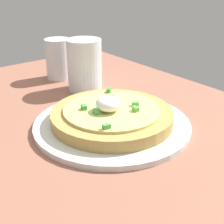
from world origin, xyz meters
TOP-DOWN VIEW (x-y plane):
  - dining_table at (0.00, 0.00)cm, footprint 92.35×68.50cm
  - plate at (-3.83, -2.02)cm, footprint 29.05×29.05cm
  - pizza at (-3.84, -1.97)cm, footprint 22.59×22.59cm
  - cup_near at (15.67, -9.21)cm, footprint 8.15×8.15cm
  - cup_far at (26.93, -8.50)cm, footprint 6.58×6.58cm

SIDE VIEW (x-z plane):
  - dining_table at x=0.00cm, z-range 0.00..2.88cm
  - plate at x=-3.83cm, z-range 2.88..3.91cm
  - pizza at x=-3.84cm, z-range 2.61..8.04cm
  - cup_far at x=26.93cm, z-range 2.32..12.72cm
  - cup_near at x=15.67cm, z-range 2.35..14.45cm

